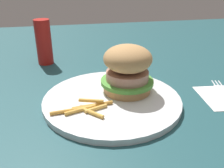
{
  "coord_description": "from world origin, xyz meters",
  "views": [
    {
      "loc": [
        -0.11,
        -0.45,
        0.25
      ],
      "look_at": [
        -0.02,
        -0.02,
        0.04
      ],
      "focal_mm": 39.17,
      "sensor_mm": 36.0,
      "label": 1
    }
  ],
  "objects_px": {
    "plate": "(112,100)",
    "sandwich": "(127,69)",
    "ketchup_bottle": "(44,42)",
    "fries_pile": "(86,108)"
  },
  "relations": [
    {
      "from": "plate",
      "to": "fries_pile",
      "type": "bearing_deg",
      "value": -145.27
    },
    {
      "from": "plate",
      "to": "ketchup_bottle",
      "type": "xyz_separation_m",
      "value": [
        -0.14,
        0.27,
        0.06
      ]
    },
    {
      "from": "sandwich",
      "to": "ketchup_bottle",
      "type": "relative_size",
      "value": 0.88
    },
    {
      "from": "sandwich",
      "to": "ketchup_bottle",
      "type": "xyz_separation_m",
      "value": [
        -0.18,
        0.25,
        0.0
      ]
    },
    {
      "from": "plate",
      "to": "sandwich",
      "type": "relative_size",
      "value": 2.51
    },
    {
      "from": "fries_pile",
      "to": "ketchup_bottle",
      "type": "height_order",
      "value": "ketchup_bottle"
    },
    {
      "from": "plate",
      "to": "fries_pile",
      "type": "distance_m",
      "value": 0.07
    },
    {
      "from": "plate",
      "to": "sandwich",
      "type": "bearing_deg",
      "value": 32.72
    },
    {
      "from": "ketchup_bottle",
      "to": "plate",
      "type": "bearing_deg",
      "value": -62.14
    },
    {
      "from": "plate",
      "to": "ketchup_bottle",
      "type": "relative_size",
      "value": 2.22
    }
  ]
}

